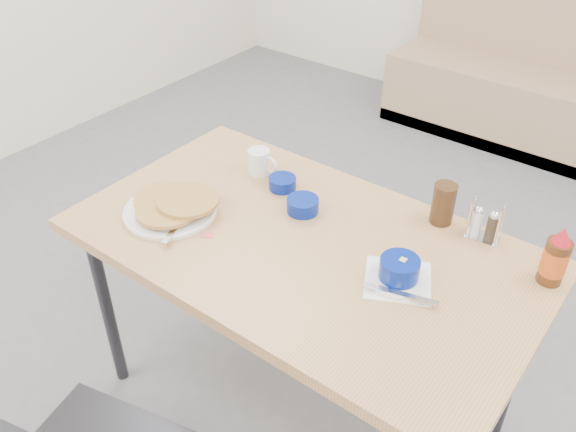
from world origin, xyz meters
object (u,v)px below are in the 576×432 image
Objects in this scene: pancake_plate at (172,207)px; booth_bench at (549,89)px; condiment_caddy at (484,226)px; butter_bowl at (303,205)px; dining_table at (303,257)px; grits_setting at (399,272)px; creamer_bowl at (282,183)px; amber_tumbler at (443,204)px; coffee_mug at (260,162)px; syrup_bottle at (555,259)px.

booth_bench is at bearing 81.10° from pancake_plate.
butter_bowl is at bearing -163.51° from condiment_caddy.
grits_setting is (0.31, 0.01, 0.09)m from dining_table.
creamer_bowl is 0.75× the size of condiment_caddy.
amber_tumbler is at bearing 95.47° from grits_setting.
amber_tumbler is (0.51, 0.15, 0.05)m from creamer_bowl.
booth_bench reaches higher than grits_setting.
butter_bowl is (0.33, 0.26, 0.00)m from pancake_plate.
grits_setting is at bearing 11.55° from pancake_plate.
grits_setting is (0.31, -2.52, 0.44)m from booth_bench.
butter_bowl is 0.43m from amber_tumbler.
coffee_mug is at bearing 159.16° from butter_bowl.
condiment_caddy is at bearing 8.88° from coffee_mug.
grits_setting is 0.34m from condiment_caddy.
condiment_caddy is (0.42, 0.34, 0.11)m from dining_table.
condiment_caddy reaches higher than grits_setting.
creamer_bowl is (0.19, 0.32, -0.00)m from pancake_plate.
dining_table is 5.38× the size of grits_setting.
booth_bench is 2.74m from pancake_plate.
butter_bowl is (-0.40, 0.11, -0.01)m from grits_setting.
amber_tumbler is (0.28, 0.34, 0.13)m from dining_table.
coffee_mug is 1.24× the size of creamer_bowl.
coffee_mug is 0.77m from condiment_caddy.
coffee_mug is 0.99m from syrup_bottle.
booth_bench is 20.61× the size of creamer_bowl.
creamer_bowl is at bearing -95.51° from booth_bench.
amber_tumbler is at bearing 34.20° from pancake_plate.
amber_tumbler reaches higher than butter_bowl.
booth_bench is at bearing 105.77° from syrup_bottle.
coffee_mug is 0.86× the size of amber_tumbler.
coffee_mug is 0.69m from grits_setting.
syrup_bottle is (0.33, 0.25, 0.05)m from grits_setting.
syrup_bottle is (1.06, 0.40, 0.06)m from pancake_plate.
booth_bench is 2.38m from coffee_mug.
booth_bench is 6.44× the size of pancake_plate.
butter_bowl is at bearing -168.83° from syrup_bottle.
booth_bench is at bearing 97.29° from amber_tumbler.
booth_bench is 18.56× the size of butter_bowl.
dining_table is 0.33m from grits_setting.
booth_bench reaches higher than coffee_mug.
butter_bowl is at bearing -92.20° from booth_bench.
amber_tumbler is (0.37, 0.22, 0.04)m from butter_bowl.
pancake_plate is at bearing -98.90° from booth_bench.
amber_tumbler is (0.63, 0.12, 0.02)m from coffee_mug.
grits_setting reaches higher than pancake_plate.
syrup_bottle is at bearing -24.43° from condiment_caddy.
condiment_caddy is at bearing 13.19° from creamer_bowl.
dining_table is 4.74× the size of pancake_plate.
booth_bench is 14.27× the size of amber_tumbler.
amber_tumbler reaches higher than coffee_mug.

